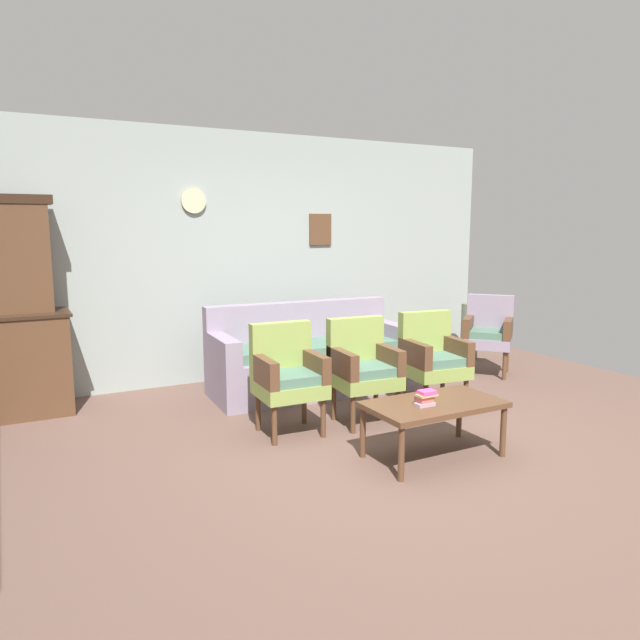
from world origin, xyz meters
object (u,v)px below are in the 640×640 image
at_px(armchair_by_doorway, 433,356).
at_px(armchair_row_middle, 288,373).
at_px(wingback_chair_by_fireplace, 488,331).
at_px(floor_vase_by_wall, 469,331).
at_px(armchair_near_cabinet, 363,366).
at_px(coffee_table, 434,408).
at_px(floral_couch, 309,360).
at_px(book_stack_on_table, 425,398).
at_px(side_cabinet, 3,366).

bearing_deg(armchair_by_doorway, armchair_row_middle, 177.99).
bearing_deg(wingback_chair_by_fireplace, floor_vase_by_wall, 62.31).
height_order(armchair_row_middle, armchair_near_cabinet, same).
distance_m(armchair_row_middle, armchair_near_cabinet, 0.69).
bearing_deg(armchair_by_doorway, coffee_table, -128.21).
xyz_separation_m(floral_couch, coffee_table, (-0.01, -2.02, 0.05)).
relative_size(floral_couch, book_stack_on_table, 12.77).
xyz_separation_m(armchair_near_cabinet, armchair_by_doorway, (0.77, 0.01, 0.00)).
distance_m(floral_couch, wingback_chair_by_fireplace, 2.18).
bearing_deg(floor_vase_by_wall, floral_couch, -170.62).
height_order(coffee_table, book_stack_on_table, book_stack_on_table).
distance_m(armchair_row_middle, coffee_table, 1.23).
distance_m(coffee_table, floor_vase_by_wall, 3.53).
distance_m(wingback_chair_by_fireplace, book_stack_on_table, 2.87).
height_order(side_cabinet, armchair_by_doorway, side_cabinet).
bearing_deg(coffee_table, armchair_row_middle, 125.68).
xyz_separation_m(wingback_chair_by_fireplace, book_stack_on_table, (-2.28, -1.75, -0.02)).
distance_m(armchair_row_middle, wingback_chair_by_fireplace, 2.96).
distance_m(armchair_near_cabinet, book_stack_on_table, 0.98).
bearing_deg(armchair_by_doorway, side_cabinet, 155.61).
distance_m(side_cabinet, coffee_table, 3.76).
height_order(floral_couch, wingback_chair_by_fireplace, same).
relative_size(side_cabinet, armchair_near_cabinet, 1.28).
distance_m(armchair_row_middle, floor_vase_by_wall, 3.57).
relative_size(armchair_near_cabinet, armchair_by_doorway, 1.00).
relative_size(floral_couch, armchair_row_middle, 2.29).
height_order(floral_couch, armchair_near_cabinet, same).
relative_size(wingback_chair_by_fireplace, coffee_table, 0.90).
relative_size(armchair_row_middle, coffee_table, 0.90).
relative_size(armchair_near_cabinet, floor_vase_by_wall, 1.28).
bearing_deg(floral_couch, floor_vase_by_wall, 9.38).
height_order(armchair_near_cabinet, floor_vase_by_wall, armchair_near_cabinet).
xyz_separation_m(wingback_chair_by_fireplace, floor_vase_by_wall, (0.38, 0.73, -0.15)).
xyz_separation_m(floral_couch, armchair_by_doorway, (0.74, -1.08, 0.17)).
relative_size(side_cabinet, book_stack_on_table, 7.16).
xyz_separation_m(armchair_near_cabinet, wingback_chair_by_fireplace, (2.19, 0.77, 0.00)).
bearing_deg(book_stack_on_table, side_cabinet, 135.86).
bearing_deg(coffee_table, side_cabinet, 137.53).
height_order(armchair_by_doorway, floor_vase_by_wall, armchair_by_doorway).
relative_size(floral_couch, floor_vase_by_wall, 2.92).
height_order(armchair_row_middle, floor_vase_by_wall, armchair_row_middle).
bearing_deg(floor_vase_by_wall, armchair_row_middle, -156.12).
bearing_deg(armchair_row_middle, armchair_by_doorway, -2.01).
relative_size(armchair_near_cabinet, book_stack_on_table, 5.58).
distance_m(floral_couch, armchair_row_middle, 1.27).
distance_m(armchair_by_doorway, book_stack_on_table, 1.31).
relative_size(book_stack_on_table, floor_vase_by_wall, 0.23).
height_order(wingback_chair_by_fireplace, coffee_table, wingback_chair_by_fireplace).
bearing_deg(wingback_chair_by_fireplace, floral_couch, 171.70).
distance_m(floral_couch, book_stack_on_table, 2.07).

